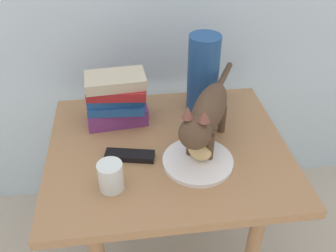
{
  "coord_description": "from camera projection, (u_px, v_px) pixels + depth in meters",
  "views": [
    {
      "loc": [
        -0.11,
        -0.88,
        1.33
      ],
      "look_at": [
        0.0,
        0.0,
        0.66
      ],
      "focal_mm": 38.88,
      "sensor_mm": 36.0,
      "label": 1
    }
  ],
  "objects": [
    {
      "name": "tv_remote",
      "position": [
        130.0,
        156.0,
        1.11
      ],
      "size": [
        0.16,
        0.07,
        0.02
      ],
      "primitive_type": "cube",
      "rotation": [
        0.0,
        0.0,
        -0.21
      ],
      "color": "black",
      "rests_on": "side_table"
    },
    {
      "name": "plate",
      "position": [
        198.0,
        161.0,
        1.09
      ],
      "size": [
        0.21,
        0.21,
        0.01
      ],
      "primitive_type": "cylinder",
      "color": "white",
      "rests_on": "side_table"
    },
    {
      "name": "bread_roll",
      "position": [
        200.0,
        151.0,
        1.08
      ],
      "size": [
        0.09,
        0.1,
        0.05
      ],
      "primitive_type": "ellipsoid",
      "rotation": [
        0.0,
        0.0,
        2.1
      ],
      "color": "#E0BC7A",
      "rests_on": "plate"
    },
    {
      "name": "cat",
      "position": [
        207.0,
        114.0,
        1.07
      ],
      "size": [
        0.25,
        0.43,
        0.23
      ],
      "color": "#4C3828",
      "rests_on": "side_table"
    },
    {
      "name": "green_vase",
      "position": [
        203.0,
        74.0,
        1.26
      ],
      "size": [
        0.11,
        0.11,
        0.28
      ],
      "primitive_type": "cylinder",
      "color": "navy",
      "rests_on": "side_table"
    },
    {
      "name": "candle_jar",
      "position": [
        111.0,
        177.0,
        0.99
      ],
      "size": [
        0.07,
        0.07,
        0.08
      ],
      "color": "silver",
      "rests_on": "side_table"
    },
    {
      "name": "side_table",
      "position": [
        168.0,
        165.0,
        1.21
      ],
      "size": [
        0.76,
        0.63,
        0.58
      ],
      "color": "#9E724C",
      "rests_on": "ground"
    },
    {
      "name": "book_stack",
      "position": [
        117.0,
        99.0,
        1.22
      ],
      "size": [
        0.22,
        0.14,
        0.18
      ],
      "color": "#72337A",
      "rests_on": "side_table"
    }
  ]
}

